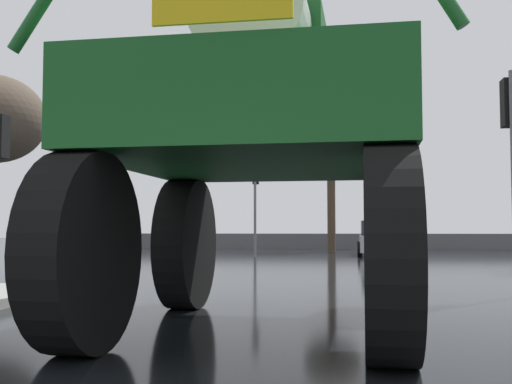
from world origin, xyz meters
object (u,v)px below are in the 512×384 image
object	(u,v)px
sedan_ahead	(379,239)
streetlight_far_left	(93,146)
bare_tree_far_center	(331,145)
traffic_signal_far_left	(256,187)
traffic_signal_near_right	(511,132)
oversize_sprayer	(261,146)

from	to	relation	value
sedan_ahead	streetlight_far_left	distance (m)	12.78
streetlight_far_left	bare_tree_far_center	distance (m)	13.45
streetlight_far_left	traffic_signal_far_left	bearing A→B (deg)	40.04
traffic_signal_near_right	traffic_signal_far_left	distance (m)	16.19
traffic_signal_near_right	traffic_signal_far_left	bearing A→B (deg)	113.80
sedan_ahead	bare_tree_far_center	bearing A→B (deg)	28.44
traffic_signal_far_left	streetlight_far_left	distance (m)	7.11
traffic_signal_far_left	bare_tree_far_center	bearing A→B (deg)	62.50
traffic_signal_far_left	bare_tree_far_center	world-z (taller)	bare_tree_far_center
streetlight_far_left	bare_tree_far_center	xyz separation A→B (m)	(8.43, 10.41, 1.29)
bare_tree_far_center	traffic_signal_far_left	bearing A→B (deg)	-117.50
oversize_sprayer	traffic_signal_near_right	bearing A→B (deg)	-41.32
oversize_sprayer	sedan_ahead	bearing A→B (deg)	-4.92
sedan_ahead	streetlight_far_left	xyz separation A→B (m)	(-10.57, -6.30, 3.46)
traffic_signal_near_right	streetlight_far_left	size ratio (longest dim) A/B	0.52
oversize_sprayer	traffic_signal_far_left	bearing A→B (deg)	10.18
sedan_ahead	traffic_signal_near_right	world-z (taller)	traffic_signal_near_right
streetlight_far_left	bare_tree_far_center	world-z (taller)	streetlight_far_left
sedan_ahead	oversize_sprayer	bearing A→B (deg)	173.95
oversize_sprayer	traffic_signal_far_left	size ratio (longest dim) A/B	1.34
traffic_signal_near_right	sedan_ahead	bearing A→B (deg)	94.53
oversize_sprayer	bare_tree_far_center	distance (m)	25.01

